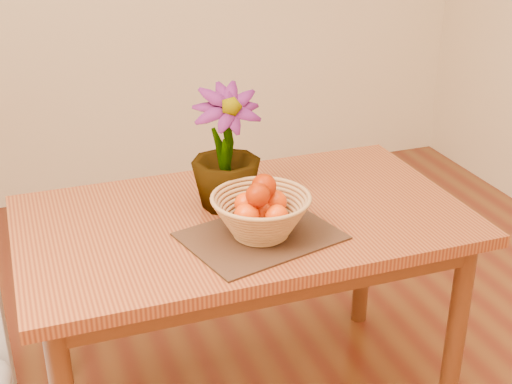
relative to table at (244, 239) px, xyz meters
name	(u,v)px	position (x,y,z in m)	size (l,w,h in m)	color
table	(244,239)	(0.00, 0.00, 0.00)	(1.40, 0.80, 0.75)	brown
placemat	(261,236)	(0.00, -0.15, 0.09)	(0.43, 0.32, 0.01)	#3E2116
wicker_basket	(261,217)	(0.00, -0.15, 0.15)	(0.30, 0.30, 0.12)	#A56F44
orange_pile	(261,200)	(0.00, -0.15, 0.21)	(0.18, 0.17, 0.13)	#D94203
potted_plant	(226,149)	(-0.03, 0.08, 0.28)	(0.22, 0.22, 0.39)	#194E16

